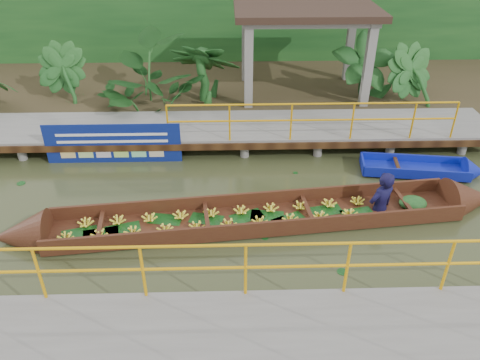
{
  "coord_description": "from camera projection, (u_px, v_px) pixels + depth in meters",
  "views": [
    {
      "loc": [
        0.56,
        -8.51,
        6.2
      ],
      "look_at": [
        0.81,
        0.5,
        0.6
      ],
      "focal_mm": 35.0,
      "sensor_mm": 36.0,
      "label": 1
    }
  ],
  "objects": [
    {
      "name": "far_dock",
      "position": [
        209.0,
        129.0,
        13.14
      ],
      "size": [
        16.0,
        2.06,
        1.66
      ],
      "color": "slate",
      "rests_on": "ground"
    },
    {
      "name": "land_strip",
      "position": [
        212.0,
        86.0,
        16.73
      ],
      "size": [
        30.0,
        8.0,
        0.45
      ],
      "primitive_type": "cube",
      "color": "#342C1A",
      "rests_on": "ground"
    },
    {
      "name": "pavilion",
      "position": [
        306.0,
        19.0,
        14.42
      ],
      "size": [
        4.4,
        3.0,
        3.0
      ],
      "color": "slate",
      "rests_on": "ground"
    },
    {
      "name": "ground",
      "position": [
        204.0,
        215.0,
        10.48
      ],
      "size": [
        80.0,
        80.0,
        0.0
      ],
      "primitive_type": "plane",
      "color": "#2F371B",
      "rests_on": "ground"
    },
    {
      "name": "foliage_backdrop",
      "position": [
        212.0,
        19.0,
        17.92
      ],
      "size": [
        30.0,
        0.8,
        4.0
      ],
      "primitive_type": "cube",
      "color": "#15431A",
      "rests_on": "ground"
    },
    {
      "name": "tropical_plants",
      "position": [
        198.0,
        78.0,
        14.28
      ],
      "size": [
        14.4,
        1.4,
        1.75
      ],
      "color": "#15431A",
      "rests_on": "ground"
    },
    {
      "name": "moored_blue_boat",
      "position": [
        444.0,
        170.0,
        11.9
      ],
      "size": [
        3.15,
        1.2,
        0.73
      ],
      "rotation": [
        0.0,
        0.0,
        -0.14
      ],
      "color": "#0E1A9B",
      "rests_on": "ground"
    },
    {
      "name": "blue_banner",
      "position": [
        113.0,
        143.0,
        12.24
      ],
      "size": [
        3.55,
        0.04,
        1.11
      ],
      "color": "navy",
      "rests_on": "ground"
    },
    {
      "name": "vendor_boat",
      "position": [
        272.0,
        212.0,
        10.16
      ],
      "size": [
        11.07,
        2.25,
        2.33
      ],
      "rotation": [
        0.0,
        0.0,
        0.11
      ],
      "color": "#3D1810",
      "rests_on": "ground"
    }
  ]
}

